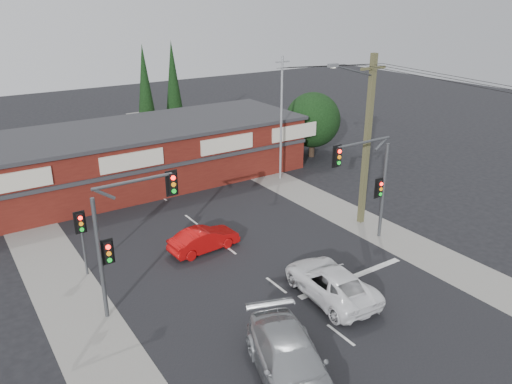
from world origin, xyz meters
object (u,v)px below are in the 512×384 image
silver_suv (291,363)px  red_sedan (204,239)px  white_suv (330,282)px  utility_pole (366,136)px  shop_building (127,157)px

silver_suv → red_sedan: (2.12, 10.51, -0.19)m
white_suv → utility_pole: size_ratio=0.52×
silver_suv → shop_building: (2.30, 22.46, 1.31)m
silver_suv → red_sedan: bearing=97.5°
shop_building → utility_pole: size_ratio=2.73×
shop_building → silver_suv: bearing=-95.8°
red_sedan → shop_building: shop_building is taller
silver_suv → utility_pole: bearing=54.9°
white_suv → shop_building: (-2.54, 19.07, 1.42)m
silver_suv → red_sedan: silver_suv is taller
utility_pole → silver_suv: bearing=-144.0°
shop_building → red_sedan: bearing=-90.8°
white_suv → silver_suv: size_ratio=0.91×
white_suv → utility_pole: (6.82, 5.08, 4.68)m
white_suv → red_sedan: bearing=-64.2°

